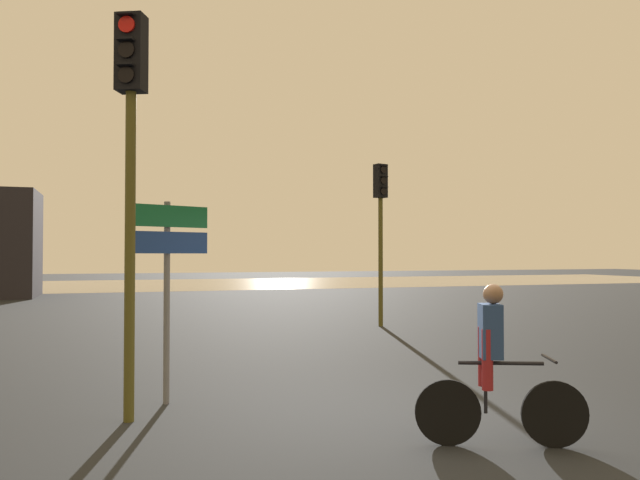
# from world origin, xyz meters

# --- Properties ---
(ground_plane) EXTENTS (120.00, 120.00, 0.00)m
(ground_plane) POSITION_xyz_m (0.00, 0.00, 0.00)
(ground_plane) COLOR black
(water_strip) EXTENTS (80.00, 16.00, 0.01)m
(water_strip) POSITION_xyz_m (0.00, 34.49, 0.00)
(water_strip) COLOR gray
(water_strip) RESTS_ON ground
(traffic_light_near_left) EXTENTS (0.39, 0.41, 4.71)m
(traffic_light_near_left) POSITION_xyz_m (-3.15, 0.95, 3.26)
(traffic_light_near_left) COLOR #4C4719
(traffic_light_near_left) RESTS_ON ground
(traffic_light_far_right) EXTENTS (0.37, 0.39, 4.34)m
(traffic_light_far_right) POSITION_xyz_m (3.46, 8.77, 3.02)
(traffic_light_far_right) COLOR #4C4719
(traffic_light_far_right) RESTS_ON ground
(direction_sign_post) EXTENTS (1.03, 0.44, 2.60)m
(direction_sign_post) POSITION_xyz_m (-2.66, 1.68, 1.79)
(direction_sign_post) COLOR slate
(direction_sign_post) RESTS_ON ground
(cyclist) EXTENTS (1.60, 0.74, 1.62)m
(cyclist) POSITION_xyz_m (0.30, -1.16, 0.82)
(cyclist) COLOR black
(cyclist) RESTS_ON ground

